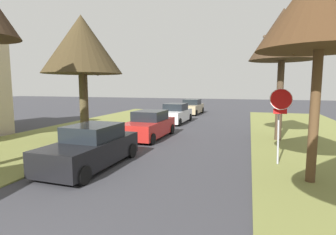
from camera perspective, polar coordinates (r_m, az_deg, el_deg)
The scene contains 8 objects.
stop_sign_far at distance 10.82m, azimuth 22.99°, elevation 1.50°, with size 0.82×0.79×2.90m.
street_tree_right_mid_a at distance 9.51m, azimuth 30.17°, elevation 20.26°, with size 3.64×3.64×6.71m.
street_tree_right_mid_b at distance 15.97m, azimuth 23.45°, elevation 15.87°, with size 3.44×3.44×7.06m.
street_tree_left_mid_b at distance 16.09m, azimuth -18.06°, elevation 14.54°, with size 4.43×4.43×6.90m.
parked_sedan_black at distance 10.47m, azimuth -16.15°, elevation -6.23°, with size 2.05×4.45×1.57m.
parked_sedan_red at distance 15.59m, azimuth -4.08°, elevation -1.70°, with size 2.05×4.45×1.57m.
parked_sedan_white at distance 21.85m, azimuth 1.53°, elevation 0.78°, with size 2.05×4.45×1.57m.
parked_sedan_tan at distance 28.68m, azimuth 5.11°, elevation 2.22°, with size 2.05×4.45×1.57m.
Camera 1 is at (3.42, -1.29, 3.06)m, focal length 28.34 mm.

